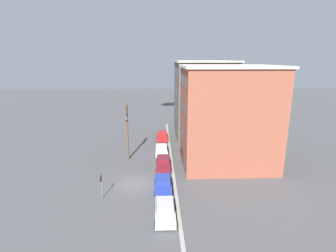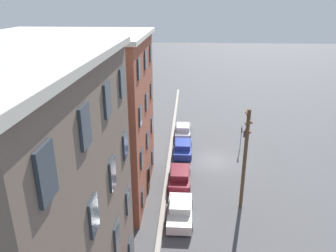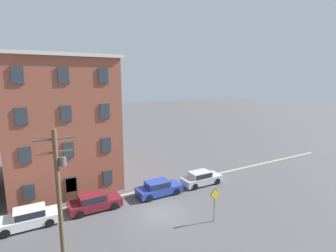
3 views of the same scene
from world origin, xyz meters
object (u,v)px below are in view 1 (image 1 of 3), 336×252
Objects in this scene: car_silver at (165,209)px; utility_pole at (127,128)px; car_white at (162,150)px; caution_sign at (101,182)px; car_blue at (163,183)px; car_red at (162,136)px; car_maroon at (163,162)px.

utility_pole is at bearing -161.09° from car_silver.
car_white is 1.60× the size of caution_sign.
car_white is 1.00× the size of car_blue.
car_red is 18.58m from car_blue.
car_blue is (18.58, -0.22, 0.00)m from car_red.
car_white is 11.16m from car_blue.
car_blue is 1.00× the size of car_silver.
car_white and car_maroon have the same top height.
car_blue is (6.15, -0.15, 0.00)m from car_maroon.
utility_pole is at bearing -28.76° from car_red.
car_maroon is 7.08m from utility_pole.
caution_sign is at bearing -18.11° from car_red.
caution_sign is at bearing -7.92° from utility_pole.
utility_pole is (-3.16, -5.01, 3.88)m from car_maroon.
car_silver is 7.44m from caution_sign.
car_maroon is 6.15m from car_blue.
car_blue is 0.54× the size of utility_pole.
caution_sign is (1.63, -6.39, 1.08)m from car_blue.
car_maroon is at bearing 1.89° from car_white.
caution_sign is 11.40m from utility_pole.
utility_pole reaches higher than car_silver.
caution_sign reaches higher than car_maroon.
car_maroon is 1.00× the size of car_silver.
utility_pole is (-9.31, -4.87, 3.88)m from car_blue.
car_blue is 6.68m from caution_sign.
caution_sign reaches higher than car_white.
car_red is 7.42m from car_white.
car_silver is (23.71, -0.14, 0.00)m from car_red.
car_red is at bearing 151.24° from utility_pole.
car_blue is at bearing 0.10° from car_white.
caution_sign is (7.78, -6.53, 1.08)m from car_maroon.
car_silver is at bearing -0.33° from car_maroon.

